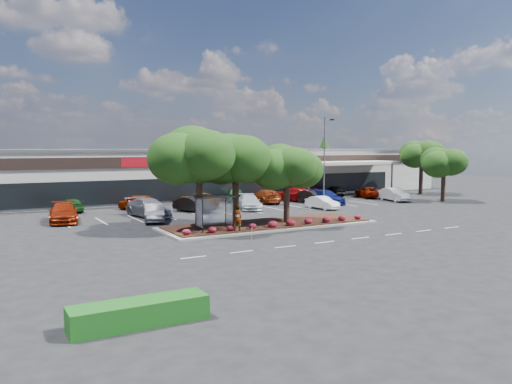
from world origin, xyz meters
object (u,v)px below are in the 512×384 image
car_1 (149,208)px  car_0 (63,213)px  light_pole (325,167)px  survey_stake (252,232)px

car_1 → car_0: bearing=167.4°
light_pole → car_0: bearing=176.0°
survey_stake → car_0: size_ratio=0.16×
light_pole → survey_stake: (-16.68, -13.63, -3.69)m
light_pole → car_0: (-26.73, 1.86, -3.47)m
light_pole → car_0: light_pole is taller
car_0 → car_1: (7.44, -0.34, 0.04)m
survey_stake → car_0: 18.47m
light_pole → car_1: bearing=175.5°
car_0 → car_1: car_1 is taller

